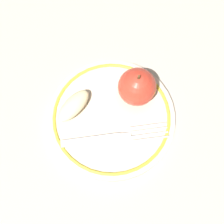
{
  "coord_description": "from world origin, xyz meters",
  "views": [
    {
      "loc": [
        0.2,
        -0.01,
        0.54
      ],
      "look_at": [
        0.02,
        0.0,
        0.04
      ],
      "focal_mm": 50.0,
      "sensor_mm": 36.0,
      "label": 1
    }
  ],
  "objects_px": {
    "apple_red_whole": "(137,87)",
    "plate": "(112,117)",
    "apple_slice_front": "(74,103)",
    "fork": "(112,137)"
  },
  "relations": [
    {
      "from": "apple_red_whole",
      "to": "plate",
      "type": "bearing_deg",
      "value": -48.54
    },
    {
      "from": "plate",
      "to": "apple_red_whole",
      "type": "bearing_deg",
      "value": 131.46
    },
    {
      "from": "apple_red_whole",
      "to": "apple_slice_front",
      "type": "distance_m",
      "value": 0.12
    },
    {
      "from": "plate",
      "to": "fork",
      "type": "relative_size",
      "value": 1.22
    },
    {
      "from": "apple_red_whole",
      "to": "fork",
      "type": "relative_size",
      "value": 0.4
    },
    {
      "from": "apple_slice_front",
      "to": "fork",
      "type": "bearing_deg",
      "value": -92.25
    },
    {
      "from": "plate",
      "to": "apple_red_whole",
      "type": "height_order",
      "value": "apple_red_whole"
    },
    {
      "from": "apple_red_whole",
      "to": "fork",
      "type": "bearing_deg",
      "value": -30.64
    },
    {
      "from": "apple_red_whole",
      "to": "fork",
      "type": "distance_m",
      "value": 0.1
    },
    {
      "from": "apple_red_whole",
      "to": "fork",
      "type": "height_order",
      "value": "apple_red_whole"
    }
  ]
}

